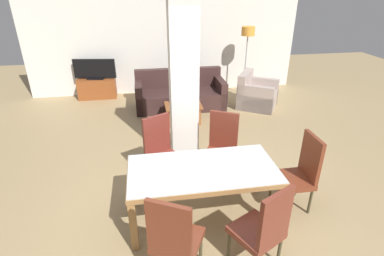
{
  "coord_description": "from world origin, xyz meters",
  "views": [
    {
      "loc": [
        -0.63,
        -3.0,
        2.77
      ],
      "look_at": [
        0.0,
        0.82,
        0.89
      ],
      "focal_mm": 28.0,
      "sensor_mm": 36.0,
      "label": 1
    }
  ],
  "objects_px": {
    "tv_stand": "(97,88)",
    "tv_screen": "(95,69)",
    "coffee_table": "(183,113)",
    "armchair": "(256,95)",
    "bottle": "(173,99)",
    "dining_chair_near_right": "(264,227)",
    "dining_chair_far_right": "(221,146)",
    "dining_chair_near_left": "(174,237)",
    "dining_chair_far_left": "(161,150)",
    "sofa": "(180,95)",
    "floor_lamp": "(248,38)",
    "dining_chair_head_right": "(300,171)",
    "dining_table": "(203,178)"
  },
  "relations": [
    {
      "from": "dining_table",
      "to": "dining_chair_far_left",
      "type": "distance_m",
      "value": 0.97
    },
    {
      "from": "dining_table",
      "to": "armchair",
      "type": "height_order",
      "value": "armchair"
    },
    {
      "from": "bottle",
      "to": "tv_screen",
      "type": "relative_size",
      "value": 0.28
    },
    {
      "from": "dining_chair_far_left",
      "to": "dining_chair_near_right",
      "type": "xyz_separation_m",
      "value": [
        0.91,
        -1.73,
        0.0
      ]
    },
    {
      "from": "dining_chair_far_right",
      "to": "tv_stand",
      "type": "relative_size",
      "value": 1.09
    },
    {
      "from": "coffee_table",
      "to": "dining_table",
      "type": "bearing_deg",
      "value": -93.08
    },
    {
      "from": "dining_chair_far_left",
      "to": "floor_lamp",
      "type": "xyz_separation_m",
      "value": [
        2.49,
        3.63,
        0.96
      ]
    },
    {
      "from": "dining_chair_far_right",
      "to": "sofa",
      "type": "height_order",
      "value": "dining_chair_far_right"
    },
    {
      "from": "dining_chair_near_left",
      "to": "tv_screen",
      "type": "xyz_separation_m",
      "value": [
        -1.41,
        5.74,
        0.22
      ]
    },
    {
      "from": "dining_chair_far_left",
      "to": "tv_screen",
      "type": "distance_m",
      "value": 4.27
    },
    {
      "from": "dining_chair_near_right",
      "to": "tv_screen",
      "type": "distance_m",
      "value": 6.21
    },
    {
      "from": "sofa",
      "to": "floor_lamp",
      "type": "xyz_separation_m",
      "value": [
        1.83,
        0.6,
        1.22
      ]
    },
    {
      "from": "dining_chair_far_right",
      "to": "dining_chair_near_left",
      "type": "distance_m",
      "value": 1.92
    },
    {
      "from": "coffee_table",
      "to": "bottle",
      "type": "height_order",
      "value": "bottle"
    },
    {
      "from": "dining_chair_far_left",
      "to": "dining_chair_near_left",
      "type": "bearing_deg",
      "value": 62.16
    },
    {
      "from": "coffee_table",
      "to": "armchair",
      "type": "bearing_deg",
      "value": 18.84
    },
    {
      "from": "dining_chair_far_left",
      "to": "dining_chair_head_right",
      "type": "bearing_deg",
      "value": 126.11
    },
    {
      "from": "dining_chair_head_right",
      "to": "tv_screen",
      "type": "bearing_deg",
      "value": 33.02
    },
    {
      "from": "dining_chair_far_right",
      "to": "coffee_table",
      "type": "xyz_separation_m",
      "value": [
        -0.3,
        2.11,
        -0.34
      ]
    },
    {
      "from": "bottle",
      "to": "dining_table",
      "type": "bearing_deg",
      "value": -89.2
    },
    {
      "from": "dining_chair_near_left",
      "to": "dining_chair_near_right",
      "type": "relative_size",
      "value": 1.0
    },
    {
      "from": "dining_chair_far_right",
      "to": "dining_chair_near_left",
      "type": "relative_size",
      "value": 1.0
    },
    {
      "from": "bottle",
      "to": "dining_chair_head_right",
      "type": "bearing_deg",
      "value": -66.1
    },
    {
      "from": "dining_chair_head_right",
      "to": "floor_lamp",
      "type": "bearing_deg",
      "value": -9.33
    },
    {
      "from": "sofa",
      "to": "dining_chair_near_right",
      "type": "bearing_deg",
      "value": 92.91
    },
    {
      "from": "sofa",
      "to": "floor_lamp",
      "type": "distance_m",
      "value": 2.28
    },
    {
      "from": "dining_table",
      "to": "floor_lamp",
      "type": "distance_m",
      "value": 5.02
    },
    {
      "from": "dining_chair_far_right",
      "to": "bottle",
      "type": "bearing_deg",
      "value": -48.7
    },
    {
      "from": "sofa",
      "to": "bottle",
      "type": "height_order",
      "value": "sofa"
    },
    {
      "from": "bottle",
      "to": "tv_stand",
      "type": "height_order",
      "value": "bottle"
    },
    {
      "from": "dining_chair_far_right",
      "to": "floor_lamp",
      "type": "distance_m",
      "value": 4.1
    },
    {
      "from": "sofa",
      "to": "armchair",
      "type": "xyz_separation_m",
      "value": [
        1.84,
        -0.3,
        -0.0
      ]
    },
    {
      "from": "dining_chair_far_left",
      "to": "floor_lamp",
      "type": "height_order",
      "value": "floor_lamp"
    },
    {
      "from": "coffee_table",
      "to": "tv_stand",
      "type": "relative_size",
      "value": 0.81
    },
    {
      "from": "tv_stand",
      "to": "tv_screen",
      "type": "relative_size",
      "value": 0.9
    },
    {
      "from": "dining_table",
      "to": "tv_screen",
      "type": "xyz_separation_m",
      "value": [
        -1.87,
        4.88,
        0.17
      ]
    },
    {
      "from": "dining_chair_far_right",
      "to": "tv_screen",
      "type": "height_order",
      "value": "dining_chair_far_right"
    },
    {
      "from": "armchair",
      "to": "tv_screen",
      "type": "bearing_deg",
      "value": -75.88
    },
    {
      "from": "dining_chair_far_right",
      "to": "dining_chair_far_left",
      "type": "bearing_deg",
      "value": 27.02
    },
    {
      "from": "tv_stand",
      "to": "tv_screen",
      "type": "height_order",
      "value": "tv_screen"
    },
    {
      "from": "dining_chair_near_right",
      "to": "sofa",
      "type": "xyz_separation_m",
      "value": [
        -0.24,
        4.77,
        -0.26
      ]
    },
    {
      "from": "dining_table",
      "to": "dining_chair_far_left",
      "type": "bearing_deg",
      "value": 117.83
    },
    {
      "from": "dining_chair_near_right",
      "to": "tv_stand",
      "type": "height_order",
      "value": "dining_chair_near_right"
    },
    {
      "from": "armchair",
      "to": "coffee_table",
      "type": "height_order",
      "value": "armchair"
    },
    {
      "from": "dining_chair_near_left",
      "to": "bottle",
      "type": "height_order",
      "value": "dining_chair_near_left"
    },
    {
      "from": "sofa",
      "to": "coffee_table",
      "type": "bearing_deg",
      "value": 86.86
    },
    {
      "from": "dining_chair_near_left",
      "to": "tv_screen",
      "type": "height_order",
      "value": "dining_chair_near_left"
    },
    {
      "from": "dining_chair_near_left",
      "to": "sofa",
      "type": "bearing_deg",
      "value": 109.97
    },
    {
      "from": "dining_chair_far_right",
      "to": "armchair",
      "type": "bearing_deg",
      "value": -91.47
    },
    {
      "from": "sofa",
      "to": "bottle",
      "type": "bearing_deg",
      "value": 73.5
    }
  ]
}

